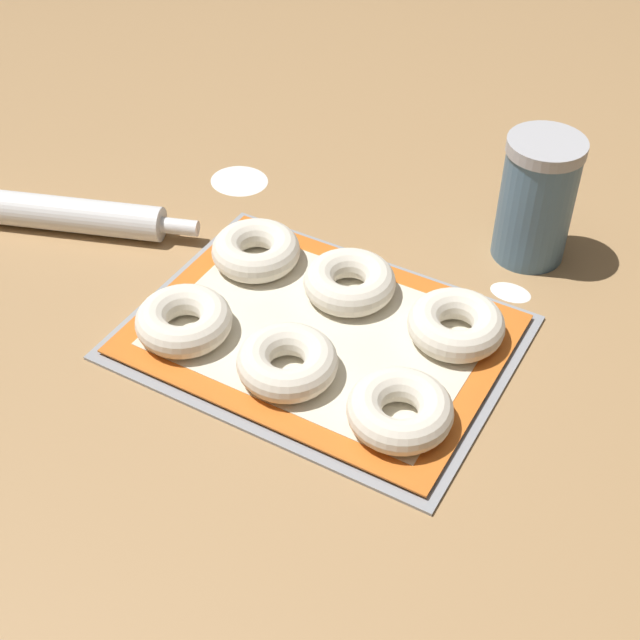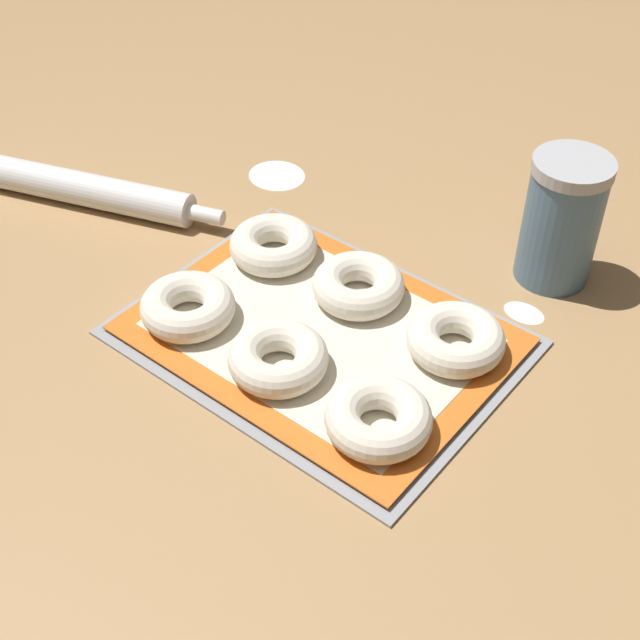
{
  "view_description": "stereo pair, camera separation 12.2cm",
  "coord_description": "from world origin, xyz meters",
  "views": [
    {
      "loc": [
        0.4,
        -0.65,
        0.73
      ],
      "look_at": [
        0.01,
        0.02,
        0.03
      ],
      "focal_mm": 50.0,
      "sensor_mm": 36.0,
      "label": 1
    },
    {
      "loc": [
        0.5,
        -0.59,
        0.73
      ],
      "look_at": [
        0.01,
        0.02,
        0.03
      ],
      "focal_mm": 50.0,
      "sensor_mm": 36.0,
      "label": 2
    }
  ],
  "objects": [
    {
      "name": "ground_plane",
      "position": [
        0.0,
        0.0,
        0.0
      ],
      "size": [
        2.8,
        2.8,
        0.0
      ],
      "primitive_type": "plane",
      "color": "#A87F51"
    },
    {
      "name": "flour_patch_near",
      "position": [
        -0.26,
        0.25,
        0.0
      ],
      "size": [
        0.09,
        0.08,
        0.0
      ],
      "color": "white",
      "rests_on": "ground_plane"
    },
    {
      "name": "bagel_front_right",
      "position": [
        0.16,
        -0.06,
        0.03
      ],
      "size": [
        0.11,
        0.11,
        0.04
      ],
      "color": "silver",
      "rests_on": "baking_mat"
    },
    {
      "name": "baking_mat",
      "position": [
        0.01,
        0.02,
        0.01
      ],
      "size": [
        0.42,
        0.31,
        0.0
      ],
      "color": "orange",
      "rests_on": "baking_tray"
    },
    {
      "name": "bagel_back_center",
      "position": [
        0.01,
        0.1,
        0.03
      ],
      "size": [
        0.11,
        0.11,
        0.04
      ],
      "color": "silver",
      "rests_on": "baking_mat"
    },
    {
      "name": "bagel_front_left",
      "position": [
        -0.12,
        -0.06,
        0.03
      ],
      "size": [
        0.11,
        0.11,
        0.04
      ],
      "color": "silver",
      "rests_on": "baking_mat"
    },
    {
      "name": "baking_tray",
      "position": [
        0.01,
        0.02,
        0.0
      ],
      "size": [
        0.44,
        0.33,
        0.01
      ],
      "color": "#93969B",
      "rests_on": "ground_plane"
    },
    {
      "name": "rolling_pin",
      "position": [
        -0.43,
        0.03,
        0.02
      ],
      "size": [
        0.42,
        0.17,
        0.05
      ],
      "color": "silver",
      "rests_on": "ground_plane"
    },
    {
      "name": "bagel_back_right",
      "position": [
        0.16,
        0.09,
        0.03
      ],
      "size": [
        0.11,
        0.11,
        0.04
      ],
      "color": "silver",
      "rests_on": "baking_mat"
    },
    {
      "name": "flour_canister",
      "position": [
        0.17,
        0.3,
        0.09
      ],
      "size": [
        0.1,
        0.1,
        0.17
      ],
      "color": "slate",
      "rests_on": "ground_plane"
    },
    {
      "name": "bagel_front_center",
      "position": [
        0.02,
        -0.06,
        0.03
      ],
      "size": [
        0.11,
        0.11,
        0.04
      ],
      "color": "silver",
      "rests_on": "baking_mat"
    },
    {
      "name": "bagel_back_left",
      "position": [
        -0.12,
        0.09,
        0.03
      ],
      "size": [
        0.11,
        0.11,
        0.04
      ],
      "color": "silver",
      "rests_on": "baking_mat"
    },
    {
      "name": "flour_patch_far",
      "position": [
        0.18,
        0.21,
        0.0
      ],
      "size": [
        0.05,
        0.04,
        0.0
      ],
      "color": "white",
      "rests_on": "ground_plane"
    }
  ]
}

